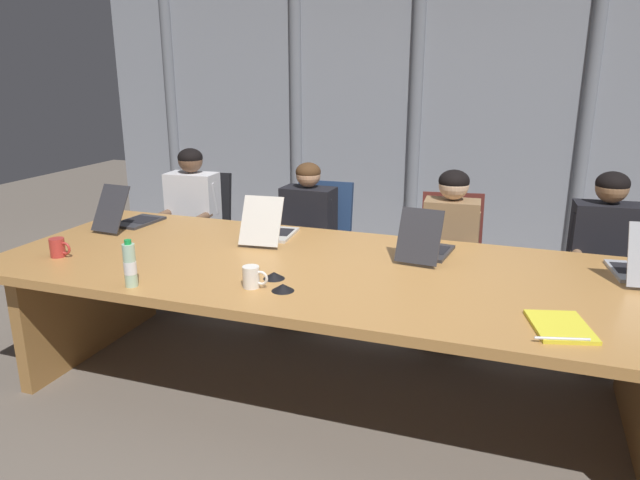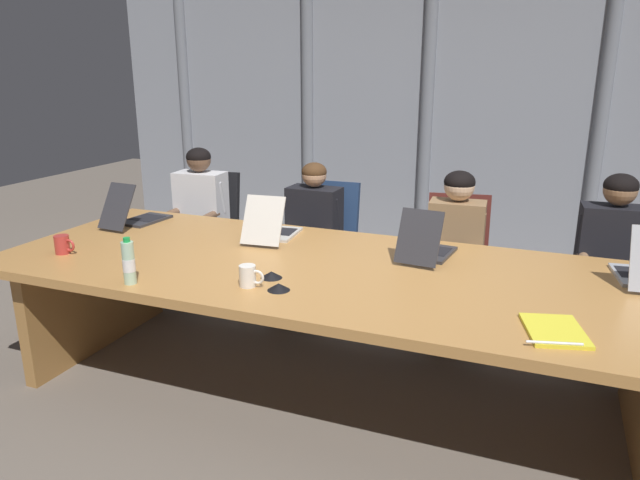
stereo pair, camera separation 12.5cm
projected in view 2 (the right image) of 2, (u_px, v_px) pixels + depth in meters
name	position (u px, v px, depth m)	size (l,w,h in m)	color
ground_plane	(326.00, 390.00, 3.34)	(13.68, 13.68, 0.00)	#6B6056
conference_table	(326.00, 292.00, 3.17)	(3.69, 1.41, 0.75)	#B77F42
curtain_backdrop	(437.00, 88.00, 5.43)	(6.84, 0.17, 3.19)	gray
laptop_left_end	(136.00, 216.00, 3.96)	(0.25, 0.51, 0.30)	#2D2D33
laptop_left_mid	(273.00, 229.00, 3.63)	(0.29, 0.48, 0.29)	beige
laptop_center	(427.00, 248.00, 3.25)	(0.28, 0.46, 0.30)	#2D2D33
office_chair_left_end	(208.00, 247.00, 4.84)	(0.60, 0.60, 0.95)	black
office_chair_left_mid	(324.00, 262.00, 4.47)	(0.60, 0.60, 0.94)	navy
office_chair_center	(455.00, 279.00, 4.12)	(0.60, 0.61, 0.92)	#511E19
office_chair_right_mid	(608.00, 300.00, 3.77)	(0.60, 0.60, 0.90)	black
person_left_end	(197.00, 214.00, 4.61)	(0.42, 0.56, 1.18)	silver
person_left_mid	(309.00, 231.00, 4.27)	(0.40, 0.56, 1.12)	black
person_center	(454.00, 245.00, 3.89)	(0.40, 0.56, 1.12)	olive
person_right_mid	(613.00, 258.00, 3.56)	(0.44, 0.57, 1.17)	black
water_bottle_primary	(129.00, 263.00, 2.85)	(0.06, 0.06, 0.24)	#ADD1B2
coffee_mug_near	(248.00, 276.00, 2.82)	(0.13, 0.08, 0.11)	white
coffee_mug_far	(63.00, 245.00, 3.33)	(0.13, 0.08, 0.11)	#B2332D
conference_mic_left_side	(279.00, 287.00, 2.79)	(0.11, 0.11, 0.04)	black
conference_mic_middle	(271.00, 275.00, 2.95)	(0.11, 0.11, 0.04)	black
spiral_notepad	(555.00, 331.00, 2.34)	(0.29, 0.35, 0.03)	yellow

